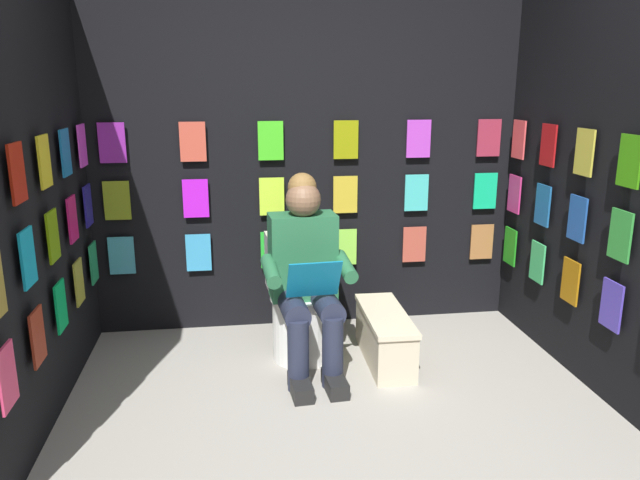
{
  "coord_description": "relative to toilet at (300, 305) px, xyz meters",
  "views": [
    {
      "loc": [
        0.52,
        2.18,
        1.7
      ],
      "look_at": [
        0.05,
        -1.09,
        0.85
      ],
      "focal_mm": 34.12,
      "sensor_mm": 36.0,
      "label": 1
    }
  ],
  "objects": [
    {
      "name": "toilet",
      "position": [
        0.0,
        0.0,
        0.0
      ],
      "size": [
        0.42,
        0.57,
        0.77
      ],
      "rotation": [
        0.0,
        0.0,
        0.07
      ],
      "color": "white",
      "rests_on": "ground"
    },
    {
      "name": "display_wall_left",
      "position": [
        -1.64,
        0.47,
        0.82
      ],
      "size": [
        0.14,
        1.98,
        2.31
      ],
      "color": "black",
      "rests_on": "ground"
    },
    {
      "name": "comic_longbox_near",
      "position": [
        -0.51,
        0.19,
        -0.17
      ],
      "size": [
        0.27,
        0.74,
        0.32
      ],
      "rotation": [
        0.0,
        0.0,
        -0.02
      ],
      "color": "beige",
      "rests_on": "ground"
    },
    {
      "name": "person_reading",
      "position": [
        -0.01,
        0.23,
        0.27
      ],
      "size": [
        0.54,
        0.7,
        1.19
      ],
      "rotation": [
        0.0,
        0.0,
        0.07
      ],
      "color": "#286B42",
      "rests_on": "ground"
    },
    {
      "name": "display_wall_back",
      "position": [
        -0.12,
        -0.57,
        0.82
      ],
      "size": [
        3.04,
        0.14,
        2.31
      ],
      "color": "black",
      "rests_on": "ground"
    },
    {
      "name": "display_wall_right",
      "position": [
        1.4,
        0.47,
        0.82
      ],
      "size": [
        0.14,
        1.98,
        2.31
      ],
      "color": "black",
      "rests_on": "ground"
    }
  ]
}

